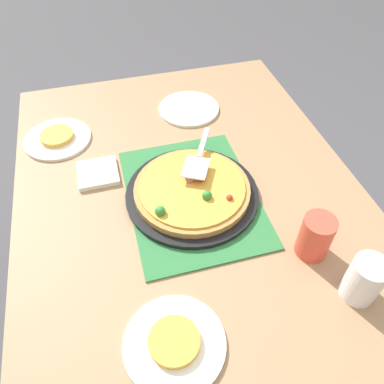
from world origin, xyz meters
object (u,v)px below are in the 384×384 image
Objects in this scene: served_slice_right at (57,136)px; pizza at (192,189)px; plate_far_right at (58,139)px; served_slice_left at (174,341)px; pizza_pan at (192,194)px; plate_side at (189,109)px; plate_near_left at (174,344)px; cup_far at (364,280)px; pizza_server at (199,157)px; napkin_stack at (98,173)px; cup_near at (315,237)px.

pizza is at bearing 44.99° from served_slice_right.
plate_far_right is at bearing -135.01° from pizza.
served_slice_left is at bearing 15.96° from plate_far_right.
pizza_pan is at bearing 159.74° from served_slice_left.
served_slice_right is (0.05, -0.47, 0.01)m from plate_side.
cup_far is (-0.01, 0.44, 0.06)m from plate_near_left.
served_slice_right reaches higher than plate_far_right.
served_slice_left is 0.49× the size of pizza_server.
pizza_server is (-0.49, 0.19, 0.05)m from served_slice_left.
pizza is 0.10m from pizza_server.
served_slice_right is at bearing -83.60° from plate_side.
cup_far is (0.76, 0.66, 0.06)m from plate_far_right.
pizza reaches higher than plate_side.
cup_far reaches higher than plate_near_left.
plate_near_left and plate_side have the same top height.
cup_far is 0.78m from napkin_stack.
pizza_server is at bearing 55.81° from plate_far_right.
plate_side is 0.44m from napkin_stack.
served_slice_right is at bearing -150.85° from napkin_stack.
cup_near reaches higher than plate_near_left.
plate_far_right is 0.80m from served_slice_left.
cup_near is at bearing 44.25° from served_slice_right.
plate_side is 0.69m from cup_near.
plate_side is 1.83× the size of napkin_stack.
cup_near is at bearing 43.16° from pizza.
plate_near_left is 0.80m from served_slice_right.
served_slice_right is at bearing -139.20° from cup_far.
served_slice_left is 0.53m from pizza_server.
plate_far_right is 2.00× the size of served_slice_left.
served_slice_left is at bearing 15.96° from served_slice_right.
napkin_stack is (0.20, 0.11, 0.00)m from plate_far_right.
plate_far_right is 0.87m from cup_near.
cup_near reaches higher than served_slice_left.
plate_far_right is at bearing -134.98° from pizza_pan.
plate_far_right is at bearing -164.04° from plate_near_left.
pizza_pan is 0.43m from served_slice_left.
served_slice_left is at bearing -20.26° from pizza_pan.
pizza_pan is 1.73× the size of plate_near_left.
served_slice_right is 0.50m from pizza_server.
cup_far is 0.54× the size of pizza_server.
pizza_server is at bearing -153.01° from cup_far.
served_slice_right reaches higher than napkin_stack.
cup_near and cup_far have the same top height.
plate_far_right is at bearing -139.20° from cup_far.
cup_far is (0.39, 0.29, 0.03)m from pizza.
pizza_server is (0.28, 0.41, 0.05)m from served_slice_right.
served_slice_left reaches higher than plate_far_right.
pizza_server reaches higher than served_slice_right.
served_slice_right is 0.92× the size of cup_near.
served_slice_right is (-0.37, -0.37, -0.02)m from pizza.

